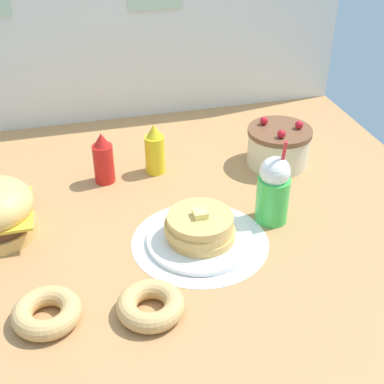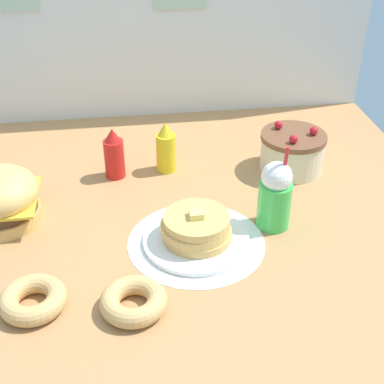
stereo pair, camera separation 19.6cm
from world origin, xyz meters
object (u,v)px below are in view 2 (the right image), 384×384
ketchup_bottle (114,155)px  donut_chocolate (133,301)px  mustard_bottle (166,149)px  donut_pink_glaze (33,299)px  cream_soda_cup (275,195)px  layer_cake (292,151)px  pancake_stack (196,231)px

ketchup_bottle → donut_chocolate: 0.80m
mustard_bottle → donut_pink_glaze: 0.92m
ketchup_bottle → cream_soda_cup: cream_soda_cup is taller
layer_cake → pancake_stack: bearing=-136.5°
donut_chocolate → donut_pink_glaze: bearing=170.8°
layer_cake → donut_chocolate: size_ratio=1.34×
mustard_bottle → donut_pink_glaze: (-0.49, -0.77, -0.07)m
pancake_stack → donut_pink_glaze: pancake_stack is taller
cream_soda_cup → donut_pink_glaze: 0.90m
cream_soda_cup → donut_pink_glaze: bearing=-159.4°
mustard_bottle → ketchup_bottle: bearing=-174.1°
ketchup_bottle → donut_pink_glaze: bearing=-109.5°
cream_soda_cup → pancake_stack: bearing=-167.4°
pancake_stack → ketchup_bottle: bearing=118.7°
ketchup_bottle → mustard_bottle: bearing=5.9°
cream_soda_cup → ketchup_bottle: bearing=142.7°
cream_soda_cup → donut_chocolate: 0.65m
pancake_stack → layer_cake: layer_cake is taller
layer_cake → donut_chocolate: layer_cake is taller
layer_cake → cream_soda_cup: (-0.19, -0.39, 0.05)m
mustard_bottle → donut_chocolate: bearing=-102.5°
layer_cake → cream_soda_cup: 0.44m
cream_soda_cup → donut_pink_glaze: cream_soda_cup is taller
pancake_stack → cream_soda_cup: cream_soda_cup is taller
mustard_bottle → donut_pink_glaze: size_ratio=1.08×
cream_soda_cup → donut_pink_glaze: size_ratio=1.61×
mustard_bottle → cream_soda_cup: size_ratio=0.67×
layer_cake → donut_chocolate: 1.05m
pancake_stack → donut_chocolate: pancake_stack is taller
pancake_stack → cream_soda_cup: bearing=12.6°
pancake_stack → layer_cake: (0.48, 0.46, 0.04)m
mustard_bottle → donut_pink_glaze: mustard_bottle is taller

